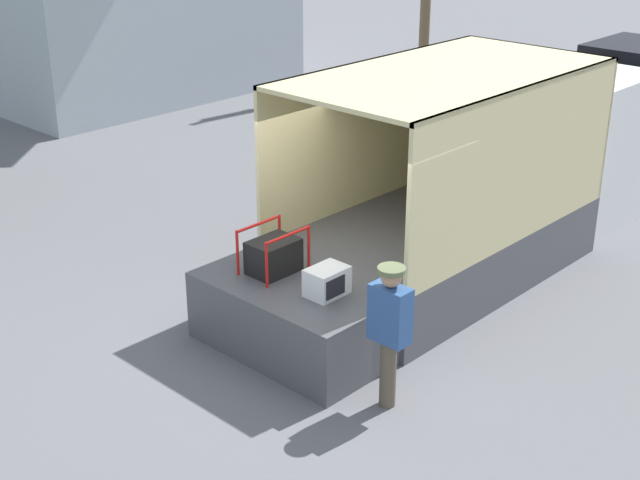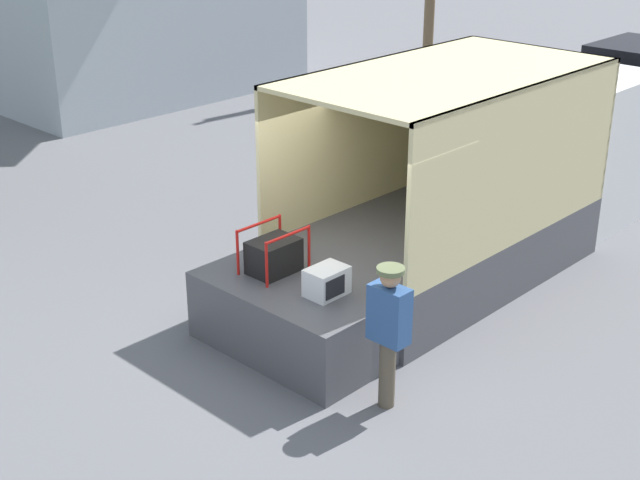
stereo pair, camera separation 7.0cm
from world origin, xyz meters
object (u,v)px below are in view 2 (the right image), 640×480
Objects in this scene: portable_generator at (275,255)px; pickup_truck_black at (626,87)px; worker_person at (389,323)px; box_truck at (507,183)px; microwave at (327,282)px.

portable_generator is 12.97m from pickup_truck_black.
worker_person is at bearing -164.03° from pickup_truck_black.
box_truck is 4.05× the size of worker_person.
box_truck reaches higher than worker_person.
worker_person reaches higher than portable_generator.
box_truck is 14.05× the size of microwave.
pickup_truck_black is at bearing 11.53° from microwave.
pickup_truck_black is at bearing 7.69° from portable_generator.
microwave is at bearing 77.94° from worker_person.
worker_person is (-4.72, -1.60, 0.04)m from box_truck.
portable_generator is 0.14× the size of pickup_truck_black.
microwave is 0.09× the size of pickup_truck_black.
worker_person is (-0.24, -1.13, -0.02)m from microwave.
portable_generator is at bearing 82.35° from worker_person.
worker_person is at bearing -97.65° from portable_generator.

